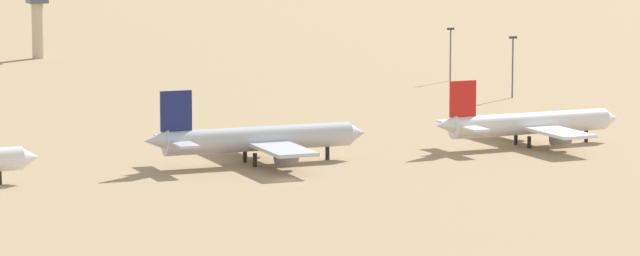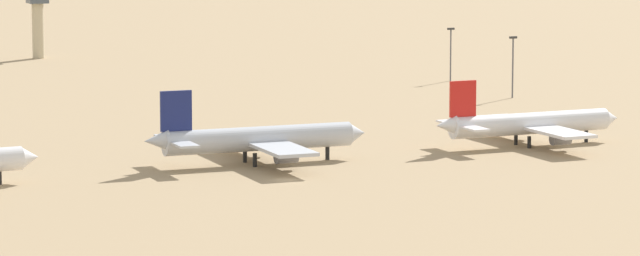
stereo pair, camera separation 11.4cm
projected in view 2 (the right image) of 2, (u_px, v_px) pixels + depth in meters
The scene contains 6 objects.
ground at pixel (286, 180), 293.60m from camera, with size 4000.00×4000.00×0.00m, color #9E8460.
parked_jet_navy_4 at pixel (256, 139), 309.29m from camera, with size 40.30×33.77×13.34m.
parked_jet_red_5 at pixel (528, 124), 330.19m from camera, with size 38.30×32.05×12.68m.
control_tower at pixel (38, 16), 490.37m from camera, with size 5.20×5.20×19.30m.
light_pole_west at pixel (451, 50), 436.07m from camera, with size 1.80×0.50×12.92m.
light_pole_east at pixel (513, 62), 402.32m from camera, with size 1.80×0.50×13.81m.
Camera 2 is at (-108.83, -268.49, 48.69)m, focal length 101.44 mm.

